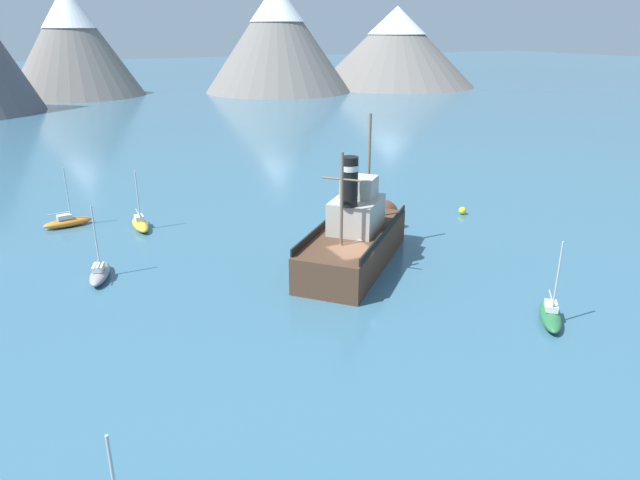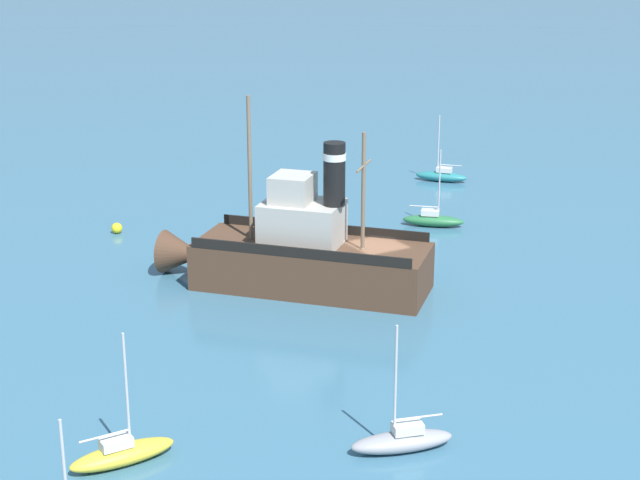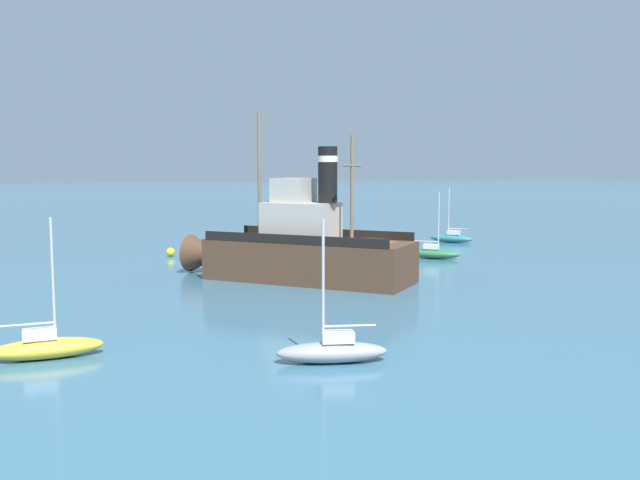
{
  "view_description": "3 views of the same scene",
  "coord_description": "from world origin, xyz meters",
  "px_view_note": "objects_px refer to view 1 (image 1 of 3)",
  "views": [
    {
      "loc": [
        -16.42,
        -28.71,
        15.36
      ],
      "look_at": [
        -0.17,
        4.29,
        1.66
      ],
      "focal_mm": 32.0,
      "sensor_mm": 36.0,
      "label": 1
    },
    {
      "loc": [
        -39.9,
        26.17,
        18.04
      ],
      "look_at": [
        2.2,
        2.1,
        2.37
      ],
      "focal_mm": 55.0,
      "sensor_mm": 36.0,
      "label": 2
    },
    {
      "loc": [
        -34.95,
        16.83,
        6.56
      ],
      "look_at": [
        -0.98,
        3.26,
        2.69
      ],
      "focal_mm": 38.0,
      "sensor_mm": 36.0,
      "label": 3
    }
  ],
  "objects_px": {
    "sailboat_green": "(550,315)",
    "old_tugboat": "(356,237)",
    "sailboat_yellow": "(140,224)",
    "sailboat_orange": "(68,222)",
    "sailboat_grey": "(100,273)",
    "mooring_buoy": "(462,211)"
  },
  "relations": [
    {
      "from": "sailboat_orange",
      "to": "sailboat_yellow",
      "type": "distance_m",
      "value": 6.15
    },
    {
      "from": "sailboat_orange",
      "to": "sailboat_yellow",
      "type": "relative_size",
      "value": 1.0
    },
    {
      "from": "old_tugboat",
      "to": "sailboat_green",
      "type": "height_order",
      "value": "old_tugboat"
    },
    {
      "from": "sailboat_yellow",
      "to": "sailboat_grey",
      "type": "bearing_deg",
      "value": -114.5
    },
    {
      "from": "sailboat_orange",
      "to": "sailboat_yellow",
      "type": "bearing_deg",
      "value": -30.95
    },
    {
      "from": "sailboat_green",
      "to": "sailboat_yellow",
      "type": "xyz_separation_m",
      "value": [
        -17.68,
        26.25,
        0.0
      ]
    },
    {
      "from": "sailboat_green",
      "to": "sailboat_grey",
      "type": "xyz_separation_m",
      "value": [
        -21.8,
        17.21,
        0.0
      ]
    },
    {
      "from": "sailboat_green",
      "to": "mooring_buoy",
      "type": "height_order",
      "value": "sailboat_green"
    },
    {
      "from": "sailboat_green",
      "to": "sailboat_orange",
      "type": "distance_m",
      "value": 37.3
    },
    {
      "from": "old_tugboat",
      "to": "sailboat_yellow",
      "type": "height_order",
      "value": "old_tugboat"
    },
    {
      "from": "old_tugboat",
      "to": "mooring_buoy",
      "type": "distance_m",
      "value": 14.81
    },
    {
      "from": "sailboat_grey",
      "to": "sailboat_yellow",
      "type": "bearing_deg",
      "value": 65.5
    },
    {
      "from": "sailboat_yellow",
      "to": "mooring_buoy",
      "type": "relative_size",
      "value": 7.42
    },
    {
      "from": "sailboat_green",
      "to": "old_tugboat",
      "type": "bearing_deg",
      "value": 113.42
    },
    {
      "from": "old_tugboat",
      "to": "sailboat_yellow",
      "type": "bearing_deg",
      "value": 131.64
    },
    {
      "from": "sailboat_grey",
      "to": "sailboat_yellow",
      "type": "xyz_separation_m",
      "value": [
        4.12,
        9.03,
        0.0
      ]
    },
    {
      "from": "sailboat_green",
      "to": "mooring_buoy",
      "type": "distance_m",
      "value": 19.57
    },
    {
      "from": "sailboat_grey",
      "to": "sailboat_green",
      "type": "bearing_deg",
      "value": -38.3
    },
    {
      "from": "sailboat_grey",
      "to": "mooring_buoy",
      "type": "bearing_deg",
      "value": 0.88
    },
    {
      "from": "sailboat_yellow",
      "to": "mooring_buoy",
      "type": "bearing_deg",
      "value": -18.19
    },
    {
      "from": "sailboat_green",
      "to": "sailboat_orange",
      "type": "bearing_deg",
      "value": 127.97
    },
    {
      "from": "sailboat_yellow",
      "to": "mooring_buoy",
      "type": "distance_m",
      "value": 27.44
    }
  ]
}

